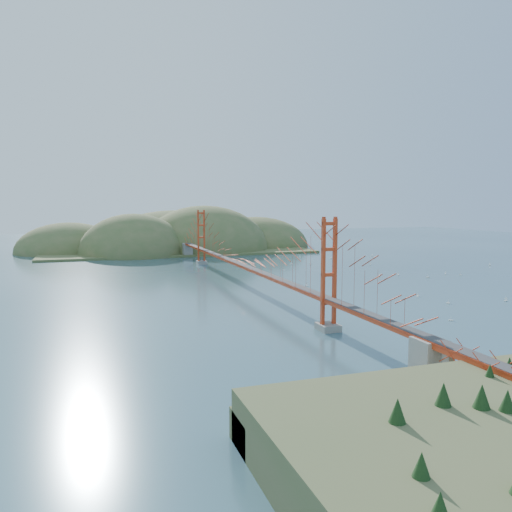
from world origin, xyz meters
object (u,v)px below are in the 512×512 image
object	(u,v)px
bridge	(242,242)
sailboat_0	(307,285)
fort	(450,382)
sailboat_1	(428,277)

from	to	relation	value
bridge	sailboat_0	xyz separation A→B (m)	(9.59, -3.81, -6.86)
sailboat_0	fort	bearing A→B (deg)	-101.76
bridge	fort	xyz separation A→B (m)	(0.40, -47.98, -6.34)
fort	sailboat_0	bearing A→B (deg)	78.24
fort	sailboat_1	xyz separation A→B (m)	(33.15, 45.36, -0.51)
sailboat_1	fort	bearing A→B (deg)	-126.16
sailboat_0	sailboat_1	xyz separation A→B (m)	(23.95, 1.18, 0.01)
bridge	sailboat_1	xyz separation A→B (m)	(33.55, -2.62, -6.85)
sailboat_1	bridge	bearing A→B (deg)	175.53
fort	bridge	bearing A→B (deg)	90.48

